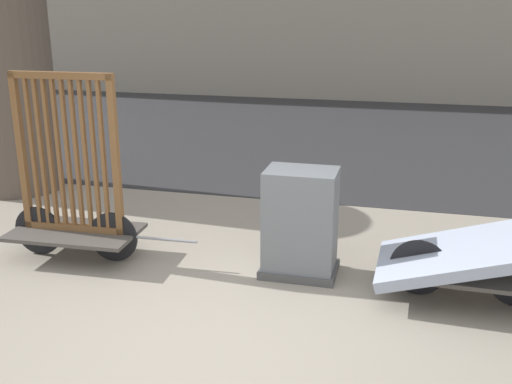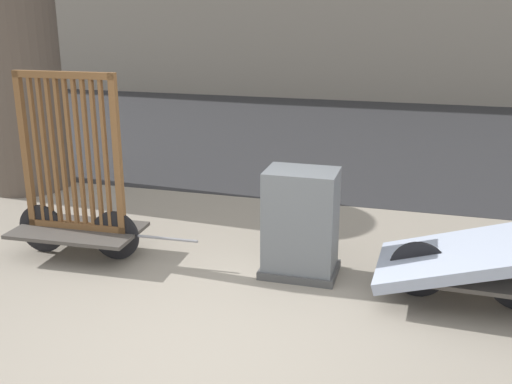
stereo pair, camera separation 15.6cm
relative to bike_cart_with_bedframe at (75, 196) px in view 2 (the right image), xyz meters
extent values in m
plane|color=gray|center=(2.02, -1.39, -0.68)|extent=(60.00, 60.00, 0.00)
cube|color=#2D2D30|center=(2.02, 7.29, -0.68)|extent=(56.00, 9.59, 0.01)
cube|color=#4C4742|center=(-0.01, 0.00, -0.39)|extent=(1.39, 0.82, 0.04)
cylinder|color=black|center=(0.44, 0.02, -0.41)|extent=(0.55, 0.05, 0.54)
cylinder|color=black|center=(-0.45, -0.02, -0.41)|extent=(0.55, 0.05, 0.54)
cylinder|color=gray|center=(1.02, 0.04, -0.39)|extent=(0.70, 0.06, 0.03)
cube|color=brown|center=(-0.01, 0.00, -0.34)|extent=(1.14, 0.11, 0.07)
cube|color=brown|center=(-0.01, 0.00, 1.28)|extent=(1.14, 0.11, 0.07)
cube|color=brown|center=(-0.54, -0.02, 0.47)|extent=(0.07, 0.07, 1.69)
cube|color=brown|center=(0.53, 0.02, 0.47)|extent=(0.07, 0.07, 1.69)
cube|color=brown|center=(-0.41, -0.01, 0.47)|extent=(0.04, 0.05, 1.62)
cube|color=brown|center=(-0.31, -0.01, 0.47)|extent=(0.04, 0.05, 1.62)
cube|color=brown|center=(-0.21, -0.01, 0.47)|extent=(0.04, 0.05, 1.62)
cube|color=brown|center=(-0.11, 0.00, 0.47)|extent=(0.04, 0.05, 1.62)
cube|color=brown|center=(-0.01, 0.00, 0.47)|extent=(0.04, 0.05, 1.62)
cube|color=brown|center=(0.09, 0.00, 0.47)|extent=(0.04, 0.05, 1.62)
cube|color=brown|center=(0.19, 0.01, 0.47)|extent=(0.04, 0.05, 1.62)
cube|color=brown|center=(0.29, 0.01, 0.47)|extent=(0.04, 0.05, 1.62)
cube|color=brown|center=(0.39, 0.01, 0.47)|extent=(0.04, 0.05, 1.62)
cube|color=#4C4742|center=(4.04, 0.00, -0.39)|extent=(1.38, 0.81, 0.04)
cylinder|color=black|center=(3.60, 0.01, -0.41)|extent=(0.54, 0.05, 0.54)
cube|color=#9EA8BC|center=(4.04, 0.00, -0.20)|extent=(1.68, 1.08, 0.59)
cube|color=#4C4C4C|center=(2.43, 0.20, -0.64)|extent=(0.77, 0.56, 0.08)
cube|color=slate|center=(2.43, 0.20, -0.13)|extent=(0.71, 0.50, 1.10)
cylinder|color=brown|center=(-2.20, 2.14, 0.82)|extent=(1.26, 1.26, 3.00)
camera|label=1|loc=(3.39, -5.39, 1.95)|focal=42.00mm
camera|label=2|loc=(3.54, -5.35, 1.95)|focal=42.00mm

